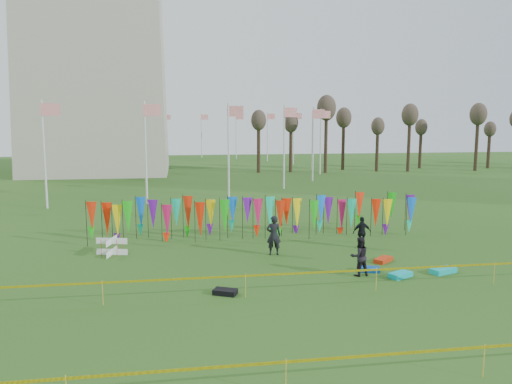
{
  "coord_description": "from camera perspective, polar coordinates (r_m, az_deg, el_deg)",
  "views": [
    {
      "loc": [
        -4.27,
        -18.65,
        6.38
      ],
      "look_at": [
        -0.41,
        6.0,
        2.88
      ],
      "focal_mm": 35.0,
      "sensor_mm": 36.0,
      "label": 1
    }
  ],
  "objects": [
    {
      "name": "person_mid",
      "position": [
        21.42,
        11.73,
        -7.21
      ],
      "size": [
        0.86,
        0.59,
        1.66
      ],
      "primitive_type": "imported",
      "rotation": [
        0.0,
        0.0,
        3.26
      ],
      "color": "black",
      "rests_on": "ground"
    },
    {
      "name": "caution_tape_near",
      "position": [
        18.75,
        4.04,
        -9.42
      ],
      "size": [
        26.0,
        0.02,
        0.9
      ],
      "color": "#FFEC05",
      "rests_on": "ground"
    },
    {
      "name": "flagpole_ring",
      "position": [
        67.4,
        -17.28,
        5.6
      ],
      "size": [
        57.4,
        56.16,
        8.0
      ],
      "color": "silver",
      "rests_on": "ground"
    },
    {
      "name": "person_right",
      "position": [
        26.1,
        12.02,
        -4.53
      ],
      "size": [
        0.96,
        0.57,
        1.61
      ],
      "primitive_type": "imported",
      "rotation": [
        0.0,
        0.0,
        3.11
      ],
      "color": "black",
      "rests_on": "ground"
    },
    {
      "name": "kite_bag_blue",
      "position": [
        22.27,
        12.76,
        -8.61
      ],
      "size": [
        1.03,
        0.75,
        0.19
      ],
      "primitive_type": "cube",
      "rotation": [
        0.0,
        0.0,
        -0.32
      ],
      "color": "#0A44A2",
      "rests_on": "ground"
    },
    {
      "name": "ground",
      "position": [
        20.17,
        3.86,
        -10.48
      ],
      "size": [
        160.0,
        160.0,
        0.0
      ],
      "primitive_type": "plane",
      "color": "#234A14",
      "rests_on": "ground"
    },
    {
      "name": "banner_row",
      "position": [
        27.69,
        0.71,
        -2.48
      ],
      "size": [
        18.64,
        0.64,
        2.23
      ],
      "color": "black",
      "rests_on": "ground"
    },
    {
      "name": "box_kite",
      "position": [
        25.2,
        -16.15,
        -5.99
      ],
      "size": [
        0.78,
        0.78,
        0.87
      ],
      "rotation": [
        0.0,
        0.0,
        -0.22
      ],
      "color": "red",
      "rests_on": "ground"
    },
    {
      "name": "kite_bag_black",
      "position": [
        19.02,
        -3.54,
        -11.32
      ],
      "size": [
        0.99,
        0.82,
        0.2
      ],
      "primitive_type": "cube",
      "rotation": [
        0.0,
        0.0,
        -0.44
      ],
      "color": "black",
      "rests_on": "ground"
    },
    {
      "name": "caution_tape_far",
      "position": [
        12.78,
        11.1,
        -18.17
      ],
      "size": [
        26.0,
        0.02,
        0.9
      ],
      "color": "#FFEC05",
      "rests_on": "ground"
    },
    {
      "name": "tree_line",
      "position": [
        72.4,
        21.34,
        7.28
      ],
      "size": [
        53.92,
        1.92,
        7.84
      ],
      "color": "#3C2C1E",
      "rests_on": "ground"
    },
    {
      "name": "person_left",
      "position": [
        24.19,
        2.03,
        -4.96
      ],
      "size": [
        0.74,
        0.57,
        1.93
      ],
      "primitive_type": "imported",
      "rotation": [
        0.0,
        0.0,
        3.07
      ],
      "color": "black",
      "rests_on": "ground"
    },
    {
      "name": "kite_bag_teal",
      "position": [
        22.96,
        20.6,
        -8.39
      ],
      "size": [
        1.24,
        0.88,
        0.22
      ],
      "primitive_type": "cube",
      "rotation": [
        0.0,
        0.0,
        0.34
      ],
      "color": "#0DB6B8",
      "rests_on": "ground"
    },
    {
      "name": "kite_bag_turquoise",
      "position": [
        21.8,
        16.17,
        -9.08
      ],
      "size": [
        1.15,
        0.93,
        0.2
      ],
      "primitive_type": "cube",
      "rotation": [
        0.0,
        0.0,
        0.48
      ],
      "color": "#0CBBC0",
      "rests_on": "ground"
    },
    {
      "name": "kite_bag_red",
      "position": [
        23.9,
        14.33,
        -7.52
      ],
      "size": [
        1.11,
        1.04,
        0.19
      ],
      "primitive_type": "cube",
      "rotation": [
        0.0,
        0.0,
        0.71
      ],
      "color": "red",
      "rests_on": "ground"
    }
  ]
}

